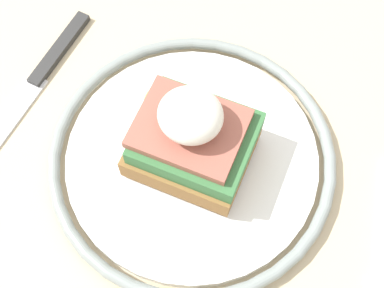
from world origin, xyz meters
TOP-DOWN VIEW (x-y plane):
  - ground_plane at (0.00, 0.00)m, footprint 6.00×6.00m
  - dining_table at (0.00, 0.00)m, footprint 0.87×0.87m
  - plate at (-0.04, 0.06)m, footprint 0.24×0.24m
  - sandwich at (-0.04, 0.05)m, footprint 0.10×0.09m
  - knife at (0.12, 0.04)m, footprint 0.03×0.20m

SIDE VIEW (x-z plane):
  - ground_plane at x=0.00m, z-range 0.00..0.00m
  - dining_table at x=0.00m, z-range 0.25..0.97m
  - knife at x=0.12m, z-range 0.72..0.73m
  - plate at x=-0.04m, z-range 0.72..0.74m
  - sandwich at x=-0.04m, z-range 0.73..0.81m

